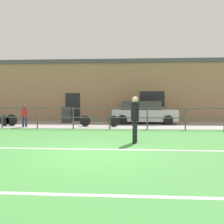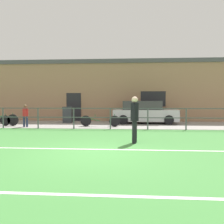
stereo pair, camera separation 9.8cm
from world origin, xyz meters
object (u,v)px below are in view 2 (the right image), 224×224
(player_goalkeeper, at_px, (135,117))
(parked_car_red, at_px, (144,113))
(bicycle_parked_2, at_px, (0,120))
(trash_bin_0, at_px, (68,115))
(bicycle_parked_1, at_px, (100,121))
(spectator_child, at_px, (25,114))

(player_goalkeeper, bearing_deg, parked_car_red, 2.10)
(player_goalkeeper, height_order, bicycle_parked_2, player_goalkeeper)
(bicycle_parked_2, bearing_deg, trash_bin_0, 31.68)
(bicycle_parked_1, bearing_deg, player_goalkeeper, -70.06)
(parked_car_red, xyz_separation_m, trash_bin_0, (-5.21, 0.08, -0.16))
(spectator_child, bearing_deg, parked_car_red, -150.63)
(trash_bin_0, bearing_deg, parked_car_red, -0.88)
(spectator_child, distance_m, parked_car_red, 7.49)
(parked_car_red, height_order, bicycle_parked_2, parked_car_red)
(parked_car_red, xyz_separation_m, bicycle_parked_1, (-2.71, -2.14, -0.38))
(player_goalkeeper, bearing_deg, trash_bin_0, 38.26)
(bicycle_parked_2, bearing_deg, parked_car_red, 13.64)
(spectator_child, xyz_separation_m, bicycle_parked_2, (-1.83, 0.57, -0.37))
(player_goalkeeper, height_order, spectator_child, player_goalkeeper)
(parked_car_red, distance_m, bicycle_parked_1, 3.47)
(spectator_child, relative_size, parked_car_red, 0.31)
(bicycle_parked_2, relative_size, trash_bin_0, 2.06)
(spectator_child, height_order, trash_bin_0, spectator_child)
(bicycle_parked_1, bearing_deg, bicycle_parked_2, 180.00)
(spectator_child, bearing_deg, trash_bin_0, -114.22)
(bicycle_parked_1, relative_size, bicycle_parked_2, 1.04)
(parked_car_red, bearing_deg, player_goalkeeper, -95.74)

